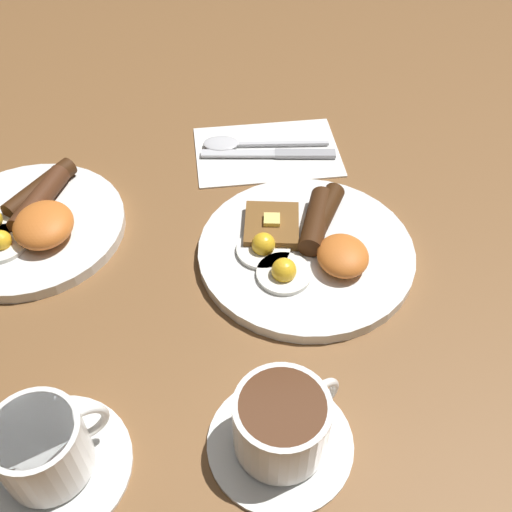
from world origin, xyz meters
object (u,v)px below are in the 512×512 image
teacup_near (282,427)px  teacup_far (45,452)px  breakfast_plate_near (306,248)px  breakfast_plate_far (31,223)px  knife (276,154)px  spoon (233,143)px

teacup_near → teacup_far: size_ratio=0.95×
breakfast_plate_near → breakfast_plate_far: (0.08, 0.34, 0.00)m
teacup_far → knife: bearing=-31.3°
teacup_far → knife: teacup_far is taller
knife → breakfast_plate_far: bearing=26.3°
breakfast_plate_near → spoon: size_ratio=1.41×
teacup_near → knife: size_ratio=0.71×
breakfast_plate_near → teacup_far: bearing=130.9°
breakfast_plate_far → knife: bearing=-70.3°
teacup_near → teacup_far: (0.00, 0.21, -0.00)m
teacup_far → spoon: teacup_far is taller
knife → teacup_near: bearing=89.4°
breakfast_plate_near → teacup_near: (-0.24, 0.07, 0.02)m
knife → spoon: spoon is taller
teacup_far → spoon: (0.47, -0.21, -0.02)m
breakfast_plate_far → knife: size_ratio=1.23×
breakfast_plate_near → teacup_far: (-0.24, 0.28, 0.02)m
breakfast_plate_near → teacup_near: size_ratio=1.89×
breakfast_plate_near → knife: (0.20, 0.01, -0.01)m
breakfast_plate_far → teacup_near: 0.43m
teacup_far → knife: size_ratio=0.75×
teacup_near → knife: teacup_near is taller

